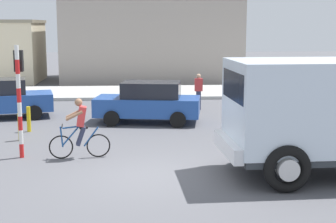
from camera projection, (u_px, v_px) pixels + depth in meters
ground_plane at (153, 175)px, 12.69m from camera, size 120.00×120.00×0.00m
sidewalk_far at (142, 92)px, 27.89m from camera, size 80.00×5.00×0.16m
truck_foreground at (334, 110)px, 12.50m from camera, size 5.49×2.97×2.90m
cyclist at (80, 128)px, 14.21m from camera, size 1.72×0.52×1.72m
traffic_light_pole at (19, 85)px, 14.13m from camera, size 0.24×0.43×3.20m
car_red_near at (1, 98)px, 20.40m from camera, size 4.27×2.49×1.60m
car_white_mid at (149, 102)px, 19.40m from camera, size 4.22×2.35×1.60m
pedestrian_near_kerb at (199, 91)px, 22.40m from camera, size 0.34×0.22×1.62m
bollard_near at (20, 127)px, 16.46m from camera, size 0.14×0.14×0.90m
bollard_far at (29, 119)px, 17.84m from camera, size 0.14×0.14×0.90m
building_mid_block at (151, 32)px, 34.93m from camera, size 12.00×7.67×6.61m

